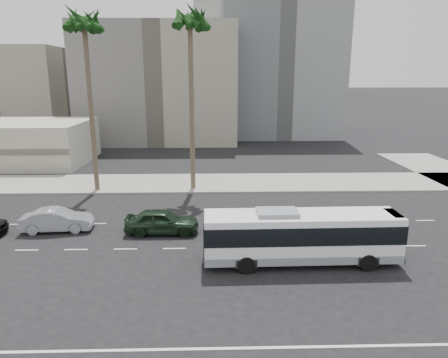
{
  "coord_description": "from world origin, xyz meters",
  "views": [
    {
      "loc": [
        -3.55,
        -23.14,
        10.34
      ],
      "look_at": [
        -2.83,
        4.0,
        3.39
      ],
      "focal_mm": 32.45,
      "sensor_mm": 36.0,
      "label": 1
    }
  ],
  "objects_px": {
    "car_b": "(57,220)",
    "palm_near": "(190,25)",
    "city_bus": "(301,235)",
    "palm_mid": "(84,27)",
    "car_a": "(162,221)"
  },
  "relations": [
    {
      "from": "car_b",
      "to": "palm_near",
      "type": "height_order",
      "value": "palm_near"
    },
    {
      "from": "city_bus",
      "to": "palm_mid",
      "type": "height_order",
      "value": "palm_mid"
    },
    {
      "from": "car_a",
      "to": "palm_near",
      "type": "xyz_separation_m",
      "value": [
        1.58,
        10.87,
        13.7
      ]
    },
    {
      "from": "car_a",
      "to": "car_b",
      "type": "xyz_separation_m",
      "value": [
        -7.22,
        0.6,
        -0.06
      ]
    },
    {
      "from": "car_a",
      "to": "palm_mid",
      "type": "xyz_separation_m",
      "value": [
        -7.25,
        10.5,
        13.46
      ]
    },
    {
      "from": "car_b",
      "to": "palm_near",
      "type": "relative_size",
      "value": 0.29
    },
    {
      "from": "car_a",
      "to": "palm_mid",
      "type": "bearing_deg",
      "value": 35.33
    },
    {
      "from": "city_bus",
      "to": "palm_mid",
      "type": "bearing_deg",
      "value": 134.95
    },
    {
      "from": "car_b",
      "to": "city_bus",
      "type": "bearing_deg",
      "value": -113.52
    },
    {
      "from": "palm_near",
      "to": "palm_mid",
      "type": "xyz_separation_m",
      "value": [
        -8.82,
        -0.37,
        -0.24
      ]
    },
    {
      "from": "car_a",
      "to": "palm_near",
      "type": "distance_m",
      "value": 17.56
    },
    {
      "from": "car_a",
      "to": "car_b",
      "type": "bearing_deg",
      "value": 85.94
    },
    {
      "from": "city_bus",
      "to": "car_a",
      "type": "xyz_separation_m",
      "value": [
        -8.41,
        4.68,
        -0.81
      ]
    },
    {
      "from": "car_a",
      "to": "car_b",
      "type": "distance_m",
      "value": 7.24
    },
    {
      "from": "city_bus",
      "to": "car_b",
      "type": "height_order",
      "value": "city_bus"
    }
  ]
}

